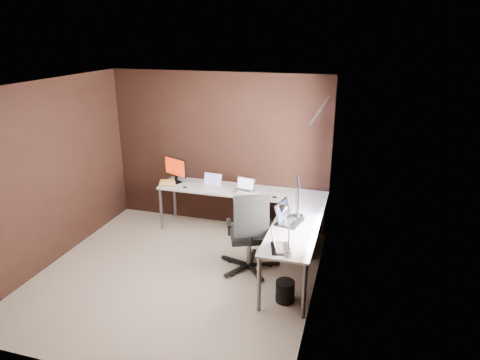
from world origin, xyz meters
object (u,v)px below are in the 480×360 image
drawer_pedestal (297,232)px  book_stack (167,183)px  laptop_black_big (287,218)px  wastebasket (285,291)px  monitor_left (175,168)px  office_chair (249,247)px  monitor_right (298,198)px  laptop_black_small (278,245)px  desk_lamp (284,224)px  laptop_silver (244,188)px  laptop_white (212,184)px

drawer_pedestal → book_stack: bearing=174.7°
drawer_pedestal → laptop_black_big: laptop_black_big is taller
book_stack → wastebasket: bearing=-33.8°
monitor_left → office_chair: office_chair is taller
monitor_left → drawer_pedestal: bearing=12.9°
book_stack → wastebasket: book_stack is taller
monitor_left → monitor_right: monitor_right is taller
book_stack → monitor_right: bearing=-16.9°
laptop_black_small → desk_lamp: bearing=-147.5°
laptop_black_small → desk_lamp: size_ratio=0.63×
desk_lamp → laptop_black_big: bearing=98.8°
laptop_silver → wastebasket: 1.97m
office_chair → monitor_right: bearing=1.3°
laptop_white → book_stack: size_ratio=1.13×
laptop_black_big → monitor_right: bearing=-25.6°
office_chair → wastebasket: bearing=-65.5°
monitor_right → laptop_white: size_ratio=1.91×
book_stack → desk_lamp: (2.22, -1.64, 0.32)m
laptop_black_big → book_stack: (-2.11, 0.81, -0.02)m
monitor_left → wastebasket: monitor_left is taller
laptop_white → laptop_black_big: laptop_black_big is taller
laptop_silver → office_chair: (0.36, -1.02, -0.44)m
book_stack → desk_lamp: 2.77m
drawer_pedestal → laptop_silver: size_ratio=1.76×
monitor_left → office_chair: (1.56, -1.12, -0.63)m
laptop_silver → monitor_left: bearing=-173.0°
laptop_silver → wastebasket: size_ratio=1.29×
drawer_pedestal → wastebasket: 1.31m
laptop_black_big → office_chair: 0.67m
laptop_white → laptop_black_big: (1.40, -0.95, 0.01)m
book_stack → monitor_left: bearing=70.5°
laptop_white → office_chair: size_ratio=0.28×
book_stack → wastebasket: size_ratio=1.07×
office_chair → laptop_black_big: bearing=-8.7°
desk_lamp → monitor_right: bearing=91.6°
monitor_left → laptop_black_small: size_ratio=1.24×
laptop_black_big → desk_lamp: bearing=-161.2°
monitor_right → book_stack: monitor_right is taller
desk_lamp → drawer_pedestal: bearing=93.4°
drawer_pedestal → monitor_right: (0.05, -0.47, 0.71)m
desk_lamp → office_chair: 1.19m
laptop_silver → desk_lamp: desk_lamp is taller
laptop_silver → laptop_black_small: bearing=-50.7°
monitor_left → office_chair: bearing=-12.1°
laptop_white → book_stack: (-0.71, -0.14, -0.01)m
drawer_pedestal → laptop_black_big: size_ratio=1.32×
monitor_left → laptop_white: size_ratio=1.39×
drawer_pedestal → book_stack: size_ratio=2.12×
laptop_silver → monitor_right: bearing=-27.6°
laptop_silver → wastebasket: (0.97, -1.59, -0.64)m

